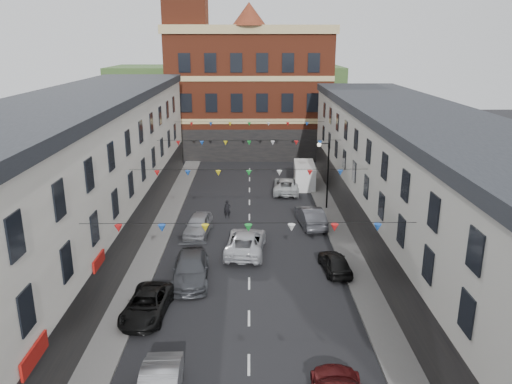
{
  "coord_description": "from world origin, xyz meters",
  "views": [
    {
      "loc": [
        0.11,
        -27.59,
        14.26
      ],
      "look_at": [
        0.5,
        6.77,
        3.81
      ],
      "focal_mm": 35.0,
      "sensor_mm": 36.0,
      "label": 1
    }
  ],
  "objects_px": {
    "car_right_f": "(286,185)",
    "moving_car": "(246,242)",
    "car_left_e": "(198,225)",
    "pedestrian": "(227,209)",
    "white_van": "(304,175)",
    "car_right_e": "(310,216)",
    "street_lamp": "(325,166)",
    "car_left_d": "(191,269)",
    "car_left_c": "(147,305)",
    "car_right_d": "(335,262)"
  },
  "relations": [
    {
      "from": "car_left_c",
      "to": "pedestrian",
      "type": "xyz_separation_m",
      "value": [
        3.66,
        15.41,
        0.13
      ]
    },
    {
      "from": "pedestrian",
      "to": "white_van",
      "type": "bearing_deg",
      "value": 50.96
    },
    {
      "from": "car_left_d",
      "to": "white_van",
      "type": "xyz_separation_m",
      "value": [
        9.2,
        20.97,
        0.36
      ]
    },
    {
      "from": "moving_car",
      "to": "white_van",
      "type": "relative_size",
      "value": 1.09
    },
    {
      "from": "car_right_f",
      "to": "moving_car",
      "type": "bearing_deg",
      "value": 79.73
    },
    {
      "from": "car_right_f",
      "to": "moving_car",
      "type": "relative_size",
      "value": 0.94
    },
    {
      "from": "car_right_e",
      "to": "car_right_f",
      "type": "relative_size",
      "value": 0.91
    },
    {
      "from": "car_left_e",
      "to": "car_left_c",
      "type": "bearing_deg",
      "value": -91.87
    },
    {
      "from": "car_left_c",
      "to": "white_van",
      "type": "xyz_separation_m",
      "value": [
        11.1,
        25.07,
        0.49
      ]
    },
    {
      "from": "street_lamp",
      "to": "car_right_e",
      "type": "height_order",
      "value": "street_lamp"
    },
    {
      "from": "car_right_d",
      "to": "pedestrian",
      "type": "xyz_separation_m",
      "value": [
        -7.34,
        10.21,
        0.12
      ]
    },
    {
      "from": "car_left_e",
      "to": "pedestrian",
      "type": "xyz_separation_m",
      "value": [
        2.07,
        3.52,
        0.02
      ]
    },
    {
      "from": "car_right_e",
      "to": "car_left_d",
      "type": "bearing_deg",
      "value": 40.8
    },
    {
      "from": "car_left_e",
      "to": "moving_car",
      "type": "relative_size",
      "value": 0.79
    },
    {
      "from": "car_right_f",
      "to": "pedestrian",
      "type": "distance_m",
      "value": 9.13
    },
    {
      "from": "car_left_c",
      "to": "moving_car",
      "type": "distance_m",
      "value": 9.88
    },
    {
      "from": "car_right_e",
      "to": "pedestrian",
      "type": "bearing_deg",
      "value": -22.69
    },
    {
      "from": "car_left_d",
      "to": "car_right_d",
      "type": "distance_m",
      "value": 9.17
    },
    {
      "from": "car_right_e",
      "to": "pedestrian",
      "type": "height_order",
      "value": "car_right_e"
    },
    {
      "from": "street_lamp",
      "to": "white_van",
      "type": "distance_m",
      "value": 8.0
    },
    {
      "from": "car_left_c",
      "to": "moving_car",
      "type": "relative_size",
      "value": 0.83
    },
    {
      "from": "car_right_d",
      "to": "white_van",
      "type": "xyz_separation_m",
      "value": [
        0.1,
        19.87,
        0.49
      ]
    },
    {
      "from": "car_right_f",
      "to": "white_van",
      "type": "bearing_deg",
      "value": -126.04
    },
    {
      "from": "car_right_e",
      "to": "car_right_f",
      "type": "height_order",
      "value": "car_right_e"
    },
    {
      "from": "car_left_e",
      "to": "car_right_d",
      "type": "xyz_separation_m",
      "value": [
        9.41,
        -6.69,
        -0.11
      ]
    },
    {
      "from": "car_left_e",
      "to": "car_right_d",
      "type": "relative_size",
      "value": 1.16
    },
    {
      "from": "car_left_d",
      "to": "car_left_e",
      "type": "distance_m",
      "value": 7.79
    },
    {
      "from": "car_left_c",
      "to": "car_left_d",
      "type": "xyz_separation_m",
      "value": [
        1.9,
        4.1,
        0.13
      ]
    },
    {
      "from": "car_right_d",
      "to": "moving_car",
      "type": "relative_size",
      "value": 0.68
    },
    {
      "from": "car_left_c",
      "to": "pedestrian",
      "type": "bearing_deg",
      "value": 81.16
    },
    {
      "from": "car_left_e",
      "to": "car_right_f",
      "type": "height_order",
      "value": "car_left_e"
    },
    {
      "from": "car_left_d",
      "to": "car_right_e",
      "type": "height_order",
      "value": "car_right_e"
    },
    {
      "from": "car_left_d",
      "to": "street_lamp",
      "type": "bearing_deg",
      "value": 49.92
    },
    {
      "from": "street_lamp",
      "to": "pedestrian",
      "type": "xyz_separation_m",
      "value": [
        -8.39,
        -2.21,
        -3.13
      ]
    },
    {
      "from": "car_right_f",
      "to": "white_van",
      "type": "height_order",
      "value": "white_van"
    },
    {
      "from": "car_left_e",
      "to": "car_right_e",
      "type": "bearing_deg",
      "value": 16.43
    },
    {
      "from": "car_right_f",
      "to": "white_van",
      "type": "xyz_separation_m",
      "value": [
        2.0,
        2.32,
        0.41
      ]
    },
    {
      "from": "street_lamp",
      "to": "car_right_f",
      "type": "bearing_deg",
      "value": 119.92
    },
    {
      "from": "white_van",
      "to": "pedestrian",
      "type": "height_order",
      "value": "white_van"
    },
    {
      "from": "street_lamp",
      "to": "white_van",
      "type": "xyz_separation_m",
      "value": [
        -0.95,
        7.45,
        -2.76
      ]
    },
    {
      "from": "street_lamp",
      "to": "car_left_e",
      "type": "xyz_separation_m",
      "value": [
        -10.46,
        -5.73,
        -3.15
      ]
    },
    {
      "from": "street_lamp",
      "to": "car_left_c",
      "type": "height_order",
      "value": "street_lamp"
    },
    {
      "from": "street_lamp",
      "to": "car_right_e",
      "type": "xyz_separation_m",
      "value": [
        -1.65,
        -4.07,
        -3.11
      ]
    },
    {
      "from": "car_right_e",
      "to": "moving_car",
      "type": "relative_size",
      "value": 0.86
    },
    {
      "from": "car_right_e",
      "to": "white_van",
      "type": "bearing_deg",
      "value": -100.74
    },
    {
      "from": "car_right_f",
      "to": "moving_car",
      "type": "distance_m",
      "value": 14.88
    },
    {
      "from": "car_left_e",
      "to": "car_left_d",
      "type": "bearing_deg",
      "value": -81.97
    },
    {
      "from": "car_right_d",
      "to": "car_right_f",
      "type": "xyz_separation_m",
      "value": [
        -1.9,
        17.55,
        0.08
      ]
    },
    {
      "from": "street_lamp",
      "to": "pedestrian",
      "type": "relative_size",
      "value": 3.86
    },
    {
      "from": "car_right_d",
      "to": "pedestrian",
      "type": "height_order",
      "value": "pedestrian"
    }
  ]
}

